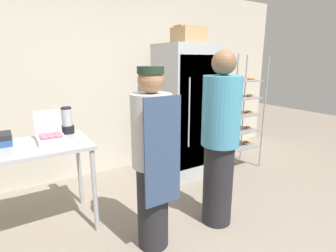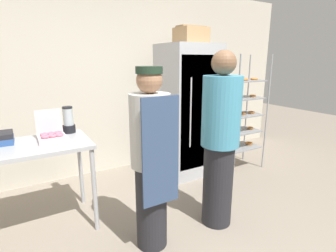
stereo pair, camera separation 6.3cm
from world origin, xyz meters
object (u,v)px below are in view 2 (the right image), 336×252
refrigerator (188,111)px  person_baker (151,159)px  donut_box (52,136)px  blender_pitcher (68,121)px  cardboard_storage_box (191,35)px  baking_rack (242,114)px  person_customer (220,141)px

refrigerator → person_baker: size_ratio=1.16×
refrigerator → donut_box: bearing=-167.6°
blender_pitcher → cardboard_storage_box: cardboard_storage_box is taller
refrigerator → blender_pitcher: size_ratio=6.57×
person_baker → baking_rack: bearing=24.2°
baking_rack → cardboard_storage_box: 1.39m
blender_pitcher → person_customer: bearing=-41.0°
refrigerator → person_customer: 1.32m
blender_pitcher → person_customer: (1.20, -1.04, -0.13)m
cardboard_storage_box → person_customer: 1.68m
baking_rack → donut_box: baking_rack is taller
cardboard_storage_box → baking_rack: bearing=-18.8°
person_baker → refrigerator: bearing=44.9°
blender_pitcher → cardboard_storage_box: (1.68, 0.15, 0.95)m
blender_pitcher → donut_box: bearing=-132.5°
baking_rack → person_customer: (-1.26, -0.93, 0.04)m
donut_box → person_customer: person_customer is taller
baking_rack → person_baker: bearing=-155.8°
refrigerator → person_baker: 1.71m
baking_rack → person_baker: 2.18m
person_baker → donut_box: bearing=130.2°
blender_pitcher → refrigerator: bearing=6.5°
donut_box → cardboard_storage_box: cardboard_storage_box is taller
refrigerator → cardboard_storage_box: cardboard_storage_box is taller
refrigerator → baking_rack: refrigerator is taller
refrigerator → person_customer: bearing=-111.1°
donut_box → cardboard_storage_box: (1.88, 0.37, 1.03)m
person_baker → cardboard_storage_box: bearing=43.8°
refrigerator → cardboard_storage_box: 1.04m
refrigerator → cardboard_storage_box: (0.00, -0.04, 1.04)m
donut_box → blender_pitcher: bearing=47.5°
baking_rack → person_customer: size_ratio=0.99×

